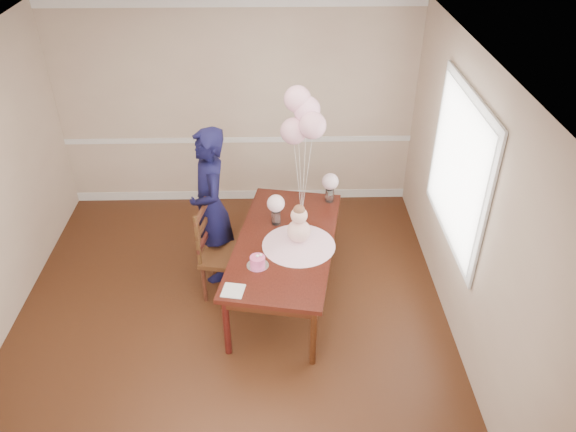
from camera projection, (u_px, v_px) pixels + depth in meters
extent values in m
cube|color=black|center=(231.00, 328.00, 5.75)|extent=(4.50, 5.00, 0.00)
cube|color=silver|center=(210.00, 71.00, 4.24)|extent=(4.50, 5.00, 0.02)
cube|color=tan|center=(237.00, 107.00, 7.06)|extent=(4.50, 0.02, 2.70)
cube|color=tan|center=(473.00, 216.00, 5.03)|extent=(0.02, 5.00, 2.70)
cube|color=silver|center=(238.00, 140.00, 7.31)|extent=(4.50, 0.02, 0.07)
cube|color=white|center=(231.00, 2.00, 6.34)|extent=(4.50, 0.02, 0.12)
cube|color=silver|center=(241.00, 195.00, 7.78)|extent=(4.50, 0.02, 0.12)
cube|color=silver|center=(459.00, 169.00, 5.34)|extent=(0.02, 1.66, 1.56)
cube|color=white|center=(457.00, 169.00, 5.34)|extent=(0.01, 1.50, 1.40)
cube|color=black|center=(285.00, 243.00, 5.76)|extent=(1.32, 2.11, 0.05)
cube|color=black|center=(285.00, 248.00, 5.80)|extent=(1.21, 1.99, 0.10)
cylinder|color=black|center=(227.00, 326.00, 5.28)|extent=(0.08, 0.08, 0.69)
cylinder|color=black|center=(313.00, 337.00, 5.18)|extent=(0.08, 0.08, 0.69)
cylinder|color=black|center=(264.00, 220.00, 6.76)|extent=(0.08, 0.08, 0.69)
cylinder|color=black|center=(332.00, 226.00, 6.65)|extent=(0.08, 0.08, 0.69)
cone|color=#EEAFC7|center=(299.00, 241.00, 5.66)|extent=(0.87, 0.87, 0.10)
sphere|color=#FFA1BE|center=(299.00, 231.00, 5.59)|extent=(0.24, 0.24, 0.24)
sphere|color=beige|center=(299.00, 215.00, 5.49)|extent=(0.17, 0.17, 0.17)
sphere|color=brown|center=(299.00, 210.00, 5.45)|extent=(0.12, 0.12, 0.12)
cylinder|color=white|center=(258.00, 265.00, 5.41)|extent=(0.25, 0.25, 0.01)
cylinder|color=#DE4689|center=(258.00, 261.00, 5.38)|extent=(0.17, 0.17, 0.10)
sphere|color=white|center=(257.00, 256.00, 5.35)|extent=(0.03, 0.03, 0.03)
sphere|color=white|center=(261.00, 255.00, 5.36)|extent=(0.03, 0.03, 0.03)
cylinder|color=silver|center=(276.00, 217.00, 5.97)|extent=(0.11, 0.11, 0.16)
sphere|color=beige|center=(276.00, 203.00, 5.87)|extent=(0.19, 0.19, 0.19)
cylinder|color=silver|center=(330.00, 195.00, 6.34)|extent=(0.11, 0.11, 0.16)
sphere|color=silver|center=(330.00, 182.00, 6.24)|extent=(0.19, 0.19, 0.19)
cube|color=silver|center=(233.00, 291.00, 5.11)|extent=(0.23, 0.23, 0.01)
cylinder|color=white|center=(302.00, 212.00, 6.17)|extent=(0.05, 0.05, 0.02)
sphere|color=#DB9BAF|center=(294.00, 131.00, 5.64)|extent=(0.27, 0.27, 0.27)
sphere|color=#E7A3BA|center=(313.00, 125.00, 5.52)|extent=(0.27, 0.27, 0.27)
sphere|color=#FFB4D6|center=(307.00, 110.00, 5.60)|extent=(0.27, 0.27, 0.27)
sphere|color=#F8B0CA|center=(297.00, 99.00, 5.57)|extent=(0.27, 0.27, 0.27)
cylinder|color=white|center=(298.00, 179.00, 5.95)|extent=(0.09, 0.02, 0.82)
cylinder|color=white|center=(307.00, 177.00, 5.89)|extent=(0.09, 0.07, 0.92)
cylinder|color=white|center=(304.00, 170.00, 5.93)|extent=(0.04, 0.09, 1.02)
cylinder|color=white|center=(300.00, 165.00, 5.91)|extent=(0.06, 0.11, 1.11)
cube|color=#3B2010|center=(225.00, 256.00, 5.95)|extent=(0.55, 0.55, 0.05)
cylinder|color=#3B1910|center=(204.00, 284.00, 5.96)|extent=(0.05, 0.05, 0.46)
cylinder|color=#391F0F|center=(240.00, 288.00, 5.91)|extent=(0.05, 0.05, 0.46)
cylinder|color=#34190E|center=(214.00, 262.00, 6.27)|extent=(0.05, 0.05, 0.46)
cylinder|color=#3E2010|center=(248.00, 265.00, 6.22)|extent=(0.05, 0.05, 0.46)
cylinder|color=#3B2210|center=(198.00, 241.00, 5.65)|extent=(0.05, 0.05, 0.60)
cylinder|color=#3D1810|center=(208.00, 220.00, 5.96)|extent=(0.05, 0.05, 0.60)
cube|color=#33120E|center=(204.00, 240.00, 5.88)|extent=(0.11, 0.43, 0.05)
cube|color=#351B0E|center=(203.00, 227.00, 5.78)|extent=(0.11, 0.43, 0.05)
cube|color=#3D1D10|center=(201.00, 213.00, 5.68)|extent=(0.11, 0.43, 0.05)
imported|color=black|center=(211.00, 206.00, 5.99)|extent=(0.60, 0.75, 1.80)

